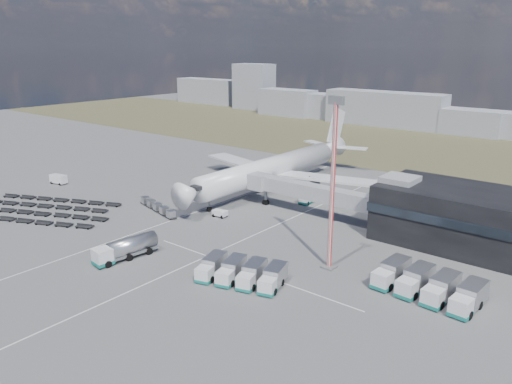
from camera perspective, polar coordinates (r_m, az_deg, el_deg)
The scene contains 16 objects.
ground at distance 100.49m, azimuth -8.93°, elevation -3.51°, with size 420.00×420.00×0.00m, color #565659.
grass_strip at distance 189.78m, azimuth 16.47°, elevation 5.46°, with size 420.00×90.00×0.01m, color #49422C.
lane_markings at distance 95.91m, azimuth -3.64°, elevation -4.32°, with size 47.12×110.00×0.01m.
terminal at distance 94.23m, azimuth 22.92°, elevation -2.63°, with size 30.40×16.40×11.00m.
jet_bridge at distance 103.77m, azimuth 5.33°, elevation 0.20°, with size 30.30×3.80×7.05m.
airliner at distance 121.99m, azimuth 2.25°, elevation 2.84°, with size 51.59×64.53×17.62m.
skyline at distance 230.42m, azimuth 16.90°, elevation 9.13°, with size 323.64×27.48×24.95m.
fuel_tanker at distance 85.41m, azimuth -14.67°, elevation -6.25°, with size 4.15×11.25×3.55m.
pushback_tug at distance 102.82m, azimuth -4.14°, elevation -2.47°, with size 3.01×1.69×1.38m, color white.
utility_van at distance 136.25m, azimuth -21.65°, elevation 1.35°, with size 4.48×2.02×2.37m, color white.
catering_truck at distance 112.37m, azimuth 6.01°, elevation -0.52°, with size 3.03×5.93×2.61m.
service_trucks_near at distance 75.15m, azimuth -1.66°, elevation -9.15°, with size 13.81×10.06×2.75m.
service_trucks_far at distance 75.10m, azimuth 19.06°, elevation -9.96°, with size 14.48×8.65×3.11m.
uld_row at distance 107.87m, azimuth -11.19°, elevation -1.70°, with size 14.35×4.94×1.58m.
baggage_dollies at distance 115.93m, azimuth -23.69°, elevation -1.81°, with size 36.46×27.84×0.79m.
floodlight_mast at distance 76.27m, azimuth 8.74°, elevation 0.71°, with size 2.54×2.08×26.95m.
Camera 1 is at (70.73, -62.81, 33.94)m, focal length 35.00 mm.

